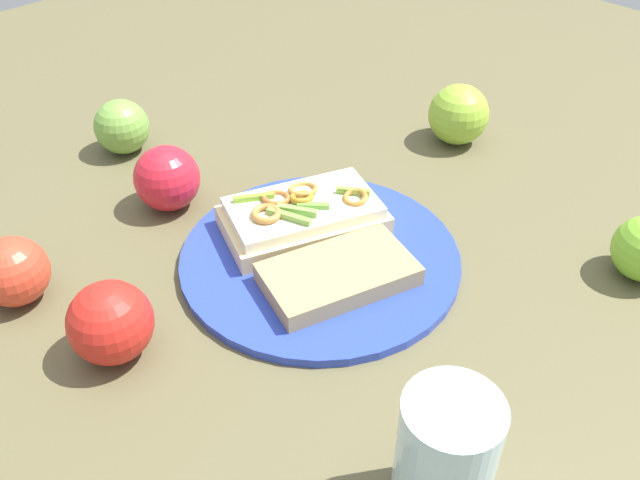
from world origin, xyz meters
The scene contains 10 objects.
ground_plane centered at (0.00, 0.00, 0.00)m, with size 2.00×2.00×0.00m, color brown.
plate centered at (0.00, 0.00, 0.01)m, with size 0.31×0.31×0.01m, color #2940BB.
sandwich centered at (-0.02, -0.05, 0.03)m, with size 0.21×0.16×0.05m.
bread_slice_side centered at (0.02, 0.05, 0.02)m, with size 0.16×0.09×0.02m, color tan.
apple_0 centered at (-0.32, -0.06, 0.04)m, with size 0.08×0.08×0.08m, color #8DBA34.
apple_1 centered at (0.23, -0.04, 0.04)m, with size 0.08×0.08×0.08m, color red.
apple_2 centered at (0.27, -0.18, 0.04)m, with size 0.07×0.07×0.07m, color red.
apple_3 centered at (0.03, -0.36, 0.04)m, with size 0.07×0.07×0.07m, color #6FA340.
apple_5 centered at (0.06, -0.21, 0.04)m, with size 0.08×0.08×0.08m, color red.
drinking_glass centered at (0.14, 0.27, 0.06)m, with size 0.07×0.07×0.12m, color silver.
Camera 1 is at (0.40, 0.42, 0.50)m, focal length 38.26 mm.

